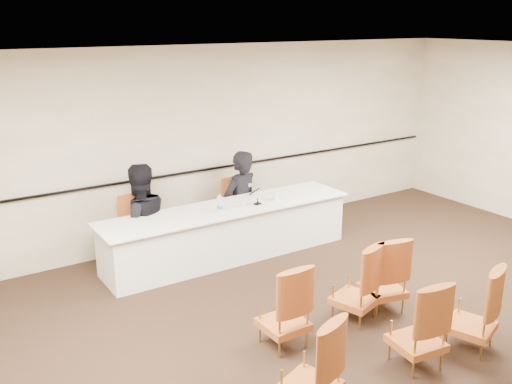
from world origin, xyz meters
The scene contains 20 objects.
floor centered at (0.00, 0.00, 0.00)m, with size 10.00×10.00×0.00m, color black.
ceiling centered at (0.00, 0.00, 3.00)m, with size 10.00×10.00×0.00m, color silver.
wall_back centered at (0.00, 4.00, 1.50)m, with size 10.00×0.04×3.00m, color #B8AD91.
wall_rail centered at (0.00, 3.96, 1.10)m, with size 9.80×0.04×0.03m, color black.
panel_table centered at (-0.01, 3.03, 0.38)m, with size 3.81×0.88×0.76m, color white, non-canonical shape.
panelist_main centered at (0.55, 3.59, 0.49)m, with size 0.68×0.44×1.85m, color black.
panelist_main_chair centered at (0.55, 3.59, 0.47)m, with size 0.50×0.50×0.95m, color #AB461E, non-canonical shape.
panelist_second centered at (-1.13, 3.61, 0.50)m, with size 0.91×0.71×1.88m, color black.
panelist_second_chair centered at (-1.13, 3.61, 0.47)m, with size 0.50×0.50×0.95m, color #AB461E, non-canonical shape.
papers centered at (0.38, 2.93, 0.76)m, with size 0.30×0.22×0.00m, color silver.
microphone centered at (0.42, 2.91, 0.91)m, with size 0.11×0.21×0.30m, color black, non-canonical shape.
water_bottle centered at (-0.20, 2.93, 0.89)m, with size 0.08×0.08×0.25m, color teal, non-canonical shape.
drinking_glass centered at (0.20, 2.93, 0.81)m, with size 0.06×0.06×0.10m, color white.
coffee_cup centered at (0.77, 2.95, 0.83)m, with size 0.08×0.08×0.13m, color white.
aud_chair_front_left centered at (-0.73, 0.66, 0.47)m, with size 0.50×0.50×0.95m, color #AB461E, non-canonical shape.
aud_chair_front_mid centered at (0.29, 0.66, 0.47)m, with size 0.50×0.50×0.95m, color #AB461E, non-canonical shape.
aud_chair_front_right centered at (0.73, 0.66, 0.47)m, with size 0.50×0.50×0.95m, color #AB461E, non-canonical shape.
aud_chair_back_left centered at (-1.16, -0.35, 0.47)m, with size 0.50×0.50×0.95m, color #AB461E, non-canonical shape.
aud_chair_back_mid centered at (0.18, -0.36, 0.47)m, with size 0.50×0.50×0.95m, color #AB461E, non-canonical shape.
aud_chair_back_right centered at (0.90, -0.46, 0.47)m, with size 0.50×0.50×0.95m, color #AB461E, non-canonical shape.
Camera 1 is at (-3.92, -3.69, 3.37)m, focal length 40.00 mm.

